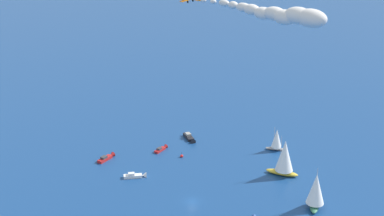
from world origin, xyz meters
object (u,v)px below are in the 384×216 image
Objects in this scene: sailboat_far_port at (316,191)px; sailboat_far_stbd at (284,158)px; marker_buoy at (182,156)px; motorboat_outer_ring_f at (190,138)px; motorboat_outer_ring_c at (136,176)px; motorboat_mid_cluster at (161,149)px; motorboat_offshore at (107,158)px; sailboat_inshore at (276,140)px.

sailboat_far_stbd is at bearing 52.78° from sailboat_far_port.
marker_buoy is (3.43, 52.43, -5.31)m from sailboat_far_port.
marker_buoy reaches higher than motorboat_outer_ring_f.
marker_buoy is at bearing -7.90° from motorboat_outer_ring_c.
sailboat_far_port is 1.94× the size of motorboat_mid_cluster.
sailboat_far_stbd is at bearing -95.81° from motorboat_outer_ring_f.
motorboat_offshore is at bearing 156.65° from motorboat_outer_ring_f.
marker_buoy is at bearing -90.92° from motorboat_mid_cluster.
marker_buoy reaches higher than motorboat_outer_ring_c.
motorboat_mid_cluster is at bearing 101.87° from sailboat_far_stbd.
sailboat_far_port is at bearing -72.48° from motorboat_outer_ring_c.
motorboat_offshore reaches higher than motorboat_mid_cluster.
sailboat_far_port is 40.33m from sailboat_inshore.
motorboat_outer_ring_c is (-17.47, 55.33, -5.12)m from sailboat_far_port.
sailboat_far_stbd is 19.40m from sailboat_inshore.
sailboat_inshore is 42.03m from motorboat_mid_cluster.
motorboat_outer_ring_f is at bearing 26.20° from marker_buoy.
motorboat_offshore reaches higher than motorboat_outer_ring_c.
sailboat_far_stbd is at bearing -74.85° from marker_buoy.
motorboat_mid_cluster is 0.97× the size of motorboat_outer_ring_c.
marker_buoy is (-13.85, -6.81, -0.28)m from motorboat_outer_ring_f.
motorboat_offshore is 1.19× the size of motorboat_mid_cluster.
motorboat_outer_ring_f is at bearing 6.43° from motorboat_outer_ring_c.
marker_buoy is (20.90, -2.90, -0.19)m from motorboat_outer_ring_c.
sailboat_far_stbd is at bearing -144.37° from sailboat_inshore.
sailboat_far_port is at bearing -93.32° from motorboat_mid_cluster.
motorboat_outer_ring_c is at bearing 107.52° from sailboat_far_port.
motorboat_outer_ring_c is (-46.13, 27.00, -3.55)m from sailboat_inshore.
sailboat_far_port is 52.81m from marker_buoy.
sailboat_far_port reaches higher than motorboat_outer_ring_f.
sailboat_far_port is at bearing -106.26° from motorboat_outer_ring_f.
sailboat_far_stbd is 42.73m from motorboat_outer_ring_f.
sailboat_far_stbd is 2.08× the size of motorboat_outer_ring_c.
sailboat_inshore reaches higher than motorboat_outer_ring_c.
motorboat_outer_ring_f is (30.92, -13.34, 0.08)m from motorboat_offshore.
sailboat_inshore is 1.40× the size of motorboat_mid_cluster.
sailboat_inshore is at bearing -46.30° from motorboat_offshore.
motorboat_mid_cluster is (17.22, -10.72, -0.09)m from motorboat_offshore.
sailboat_far_stbd reaches higher than motorboat_outer_ring_f.
motorboat_mid_cluster is 13.94m from motorboat_outer_ring_f.
motorboat_mid_cluster is (3.59, 61.87, -5.21)m from sailboat_far_port.
sailboat_far_port is at bearing -127.22° from sailboat_far_stbd.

